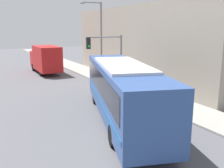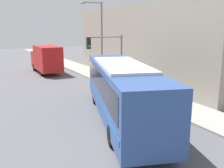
% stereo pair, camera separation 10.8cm
% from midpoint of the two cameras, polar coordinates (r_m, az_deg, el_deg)
% --- Properties ---
extents(ground_plane, '(120.00, 120.00, 0.00)m').
position_cam_midpoint_polar(ground_plane, '(11.80, 2.73, -13.50)').
color(ground_plane, '#515156').
extents(sidewalk, '(2.93, 70.00, 0.13)m').
position_cam_midpoint_polar(sidewalk, '(31.64, -6.87, 3.24)').
color(sidewalk, gray).
rests_on(sidewalk, ground_plane).
extents(building_facade, '(6.00, 22.47, 7.30)m').
position_cam_midpoint_polar(building_facade, '(26.64, 8.44, 9.19)').
color(building_facade, '#9E9384').
rests_on(building_facade, ground_plane).
extents(city_bus, '(5.91, 11.63, 3.30)m').
position_cam_midpoint_polar(city_bus, '(14.08, 2.04, -0.88)').
color(city_bus, '#2D4C8C').
rests_on(city_bus, ground_plane).
extents(delivery_truck, '(2.28, 6.69, 3.19)m').
position_cam_midpoint_polar(delivery_truck, '(30.25, -15.08, 5.64)').
color(delivery_truck, '#B21919').
rests_on(delivery_truck, ground_plane).
extents(fire_hydrant, '(0.24, 0.32, 0.68)m').
position_cam_midpoint_polar(fire_hydrant, '(17.27, 10.84, -3.46)').
color(fire_hydrant, red).
rests_on(fire_hydrant, sidewalk).
extents(traffic_light_pole, '(3.28, 0.35, 4.51)m').
position_cam_midpoint_polar(traffic_light_pole, '(20.75, -0.98, 7.33)').
color(traffic_light_pole, slate).
rests_on(traffic_light_pole, sidewalk).
extents(parking_meter, '(0.14, 0.14, 1.25)m').
position_cam_midpoint_polar(parking_meter, '(22.13, 0.74, 1.68)').
color(parking_meter, slate).
rests_on(parking_meter, sidewalk).
extents(street_lamp, '(2.29, 0.28, 7.50)m').
position_cam_midpoint_polar(street_lamp, '(24.71, -3.18, 11.11)').
color(street_lamp, slate).
rests_on(street_lamp, sidewalk).
extents(pedestrian_near_corner, '(0.34, 0.34, 1.70)m').
position_cam_midpoint_polar(pedestrian_near_corner, '(25.67, -0.39, 3.25)').
color(pedestrian_near_corner, '#47382D').
rests_on(pedestrian_near_corner, sidewalk).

